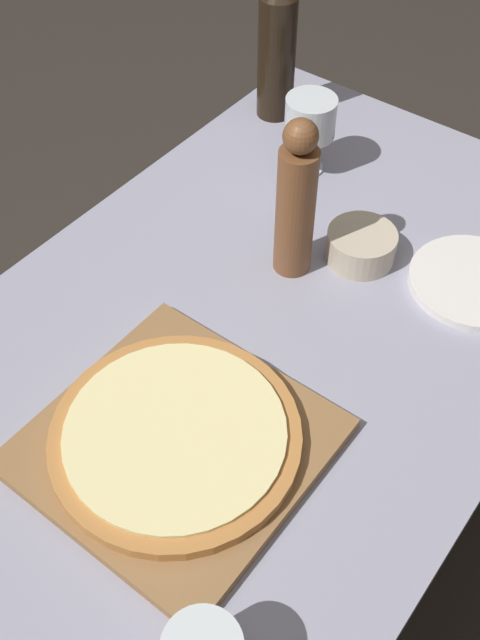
{
  "coord_description": "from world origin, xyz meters",
  "views": [
    {
      "loc": [
        0.42,
        -0.63,
        1.59
      ],
      "look_at": [
        0.0,
        -0.08,
        0.81
      ],
      "focal_mm": 42.0,
      "sensor_mm": 36.0,
      "label": 1
    }
  ],
  "objects": [
    {
      "name": "cutting_board",
      "position": [
        0.04,
        -0.27,
        0.75
      ],
      "size": [
        0.34,
        0.34,
        0.02
      ],
      "color": "olive",
      "rests_on": "dining_table"
    },
    {
      "name": "ground_plane",
      "position": [
        0.0,
        0.0,
        0.0
      ],
      "size": [
        12.0,
        12.0,
        0.0
      ],
      "primitive_type": "plane",
      "color": "#2D2823"
    },
    {
      "name": "wine_bottle",
      "position": [
        -0.31,
        0.44,
        0.89
      ],
      "size": [
        0.07,
        0.07,
        0.34
      ],
      "color": "black",
      "rests_on": "dining_table"
    },
    {
      "name": "dining_table",
      "position": [
        0.0,
        0.0,
        0.63
      ],
      "size": [
        0.78,
        1.2,
        0.75
      ],
      "color": "#9393A8",
      "rests_on": "ground_plane"
    },
    {
      "name": "pizza",
      "position": [
        0.04,
        -0.27,
        0.77
      ],
      "size": [
        0.32,
        0.32,
        0.02
      ],
      "color": "#BC7A3D",
      "rests_on": "cutting_board"
    },
    {
      "name": "small_bowl",
      "position": [
        0.04,
        0.18,
        0.77
      ],
      "size": [
        0.11,
        0.11,
        0.05
      ],
      "color": "beige",
      "rests_on": "dining_table"
    },
    {
      "name": "dinner_plate",
      "position": [
        0.22,
        0.24,
        0.75
      ],
      "size": [
        0.2,
        0.2,
        0.01
      ],
      "color": "white",
      "rests_on": "dining_table"
    },
    {
      "name": "wine_glass",
      "position": [
        -0.16,
        0.33,
        0.85
      ],
      "size": [
        0.09,
        0.09,
        0.14
      ],
      "color": "silver",
      "rests_on": "dining_table"
    },
    {
      "name": "pepper_mill",
      "position": [
        -0.03,
        0.1,
        0.87
      ],
      "size": [
        0.06,
        0.06,
        0.27
      ],
      "color": "brown",
      "rests_on": "dining_table"
    }
  ]
}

